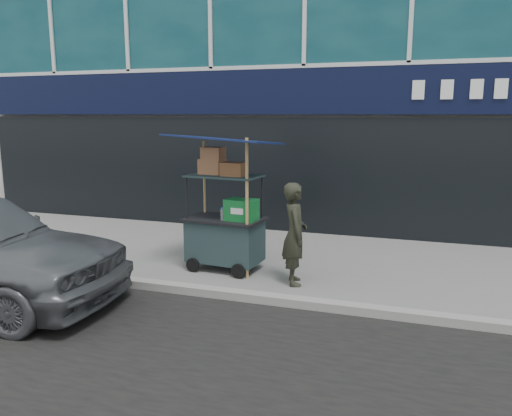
% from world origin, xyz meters
% --- Properties ---
extents(ground, '(80.00, 80.00, 0.00)m').
position_xyz_m(ground, '(0.00, 0.00, 0.00)').
color(ground, slate).
rests_on(ground, ground).
extents(curb, '(80.00, 0.18, 0.12)m').
position_xyz_m(curb, '(0.00, -0.20, 0.06)').
color(curb, gray).
rests_on(curb, ground).
extents(vendor_cart, '(1.70, 1.28, 2.17)m').
position_xyz_m(vendor_cart, '(-0.57, 1.00, 0.76)').
color(vendor_cart, '#1A292C').
rests_on(vendor_cart, ground).
extents(vendor_man, '(0.52, 0.64, 1.50)m').
position_xyz_m(vendor_man, '(0.63, 0.68, 0.75)').
color(vendor_man, '#26281D').
rests_on(vendor_man, ground).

